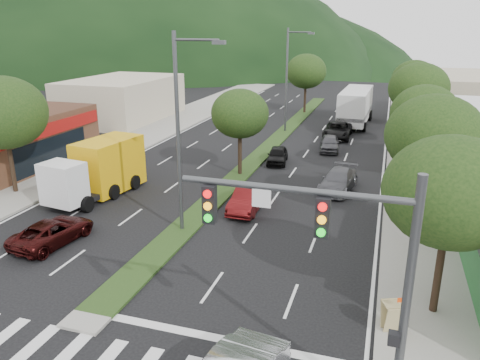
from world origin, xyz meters
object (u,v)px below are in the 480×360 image
(tree_r_c, at_px, (425,114))
(a_frame_sign, at_px, (392,314))
(tree_r_b, at_px, (434,136))
(tree_med_near, at_px, (240,114))
(tree_med_far, at_px, (306,71))
(streetlight_mid, at_px, (289,75))
(suv_maroon, at_px, (53,232))
(car_queue_b, at_px, (338,180))
(car_queue_a, at_px, (277,155))
(tree_r_e, at_px, (414,79))
(tree_r_d, at_px, (419,88))
(box_truck, at_px, (100,170))
(streetlight_near, at_px, (182,126))
(tree_r_a, at_px, (451,192))
(car_queue_c, at_px, (248,198))
(car_queue_e, at_px, (330,143))
(motorhome, at_px, (355,106))
(traffic_signal, at_px, (346,257))
(tree_l_a, at_px, (3,113))
(car_queue_d, at_px, (338,130))

(tree_r_c, relative_size, a_frame_sign, 4.62)
(tree_r_b, height_order, tree_med_near, tree_r_b)
(tree_med_far, distance_m, streetlight_mid, 11.02)
(suv_maroon, distance_m, car_queue_b, 17.42)
(car_queue_a, bearing_deg, tree_r_e, 52.91)
(tree_r_c, xyz_separation_m, a_frame_sign, (-1.50, -17.69, -3.98))
(tree_med_near, bearing_deg, tree_r_e, 61.39)
(tree_r_d, bearing_deg, tree_r_e, 90.00)
(box_truck, bearing_deg, streetlight_near, 162.46)
(tree_r_a, xyz_separation_m, tree_med_far, (-12.00, 40.00, 0.19))
(streetlight_mid, distance_m, car_queue_c, 21.82)
(car_queue_a, bearing_deg, tree_r_b, -51.97)
(car_queue_e, bearing_deg, suv_maroon, -122.19)
(tree_r_b, bearing_deg, car_queue_a, 135.87)
(tree_med_far, xyz_separation_m, motorhome, (6.35, -5.01, -3.02))
(tree_r_d, bearing_deg, streetlight_mid, 165.73)
(tree_med_far, bearing_deg, tree_r_d, -49.40)
(traffic_signal, relative_size, tree_r_d, 0.98)
(traffic_signal, bearing_deg, a_frame_sign, 69.03)
(car_queue_a, bearing_deg, tree_med_near, -123.37)
(tree_med_far, xyz_separation_m, tree_l_a, (-12.50, -34.00, 0.18))
(tree_r_c, distance_m, car_queue_c, 13.18)
(tree_l_a, relative_size, car_queue_b, 1.57)
(tree_med_near, distance_m, car_queue_d, 15.30)
(tree_r_e, distance_m, tree_med_near, 25.06)
(streetlight_mid, height_order, car_queue_b, streetlight_mid)
(tree_r_e, xyz_separation_m, car_queue_b, (-4.94, -23.15, -4.22))
(car_queue_c, bearing_deg, tree_r_a, -39.47)
(car_queue_d, bearing_deg, tree_r_e, 50.25)
(streetlight_near, distance_m, car_queue_b, 12.23)
(tree_r_a, relative_size, motorhome, 0.68)
(a_frame_sign, bearing_deg, suv_maroon, 148.67)
(suv_maroon, height_order, car_queue_a, car_queue_a)
(tree_r_e, distance_m, a_frame_sign, 37.95)
(car_queue_a, xyz_separation_m, car_queue_c, (0.63, -10.00, 0.07))
(suv_maroon, relative_size, car_queue_a, 1.20)
(suv_maroon, bearing_deg, tree_med_far, -90.88)
(car_queue_a, bearing_deg, car_queue_d, 62.90)
(tree_r_a, relative_size, tree_med_far, 0.96)
(streetlight_near, distance_m, car_queue_a, 14.81)
(streetlight_mid, distance_m, suv_maroon, 29.27)
(car_queue_d, relative_size, a_frame_sign, 3.73)
(car_queue_b, bearing_deg, car_queue_c, -125.54)
(tree_r_b, distance_m, car_queue_a, 14.83)
(tree_r_c, xyz_separation_m, suv_maroon, (-17.42, -15.29, -4.14))
(tree_l_a, distance_m, car_queue_a, 19.16)
(tree_med_far, bearing_deg, car_queue_e, -73.07)
(traffic_signal, relative_size, suv_maroon, 1.59)
(tree_r_d, bearing_deg, streetlight_near, -118.20)
(streetlight_mid, height_order, box_truck, streetlight_mid)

